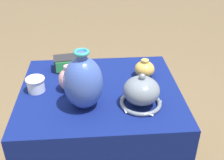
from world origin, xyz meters
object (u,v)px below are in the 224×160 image
Objects in this scene: cup_wide_porcelain at (36,84)px; vase_dome_bell at (141,93)px; mosaic_tile_box at (66,63)px; jar_round_ochre at (144,69)px; jar_round_rose at (69,79)px; vase_tall_bulbous at (83,82)px; jar_round_ivory at (91,76)px.

vase_dome_bell is at bearing -17.26° from cup_wide_porcelain.
mosaic_tile_box is 0.50m from jar_round_ochre.
jar_round_rose is at bearing -0.12° from cup_wide_porcelain.
vase_tall_bulbous is 0.47m from jar_round_ochre.
mosaic_tile_box is (-0.12, 0.41, -0.10)m from vase_tall_bulbous.
vase_tall_bulbous is at bearing -142.50° from jar_round_ochre.
vase_tall_bulbous is at bearing -100.50° from jar_round_ivory.
vase_tall_bulbous is 0.22m from jar_round_ivory.
jar_round_rose is (-0.38, 0.18, -0.01)m from vase_dome_bell.
vase_dome_bell is 0.42m from jar_round_rose.
jar_round_rose reaches higher than jar_round_ochre.
jar_round_ivory reaches higher than mosaic_tile_box.
vase_tall_bulbous is 2.61× the size of jar_round_ochre.
mosaic_tile_box is 1.35× the size of jar_round_ochre.
jar_round_rose is at bearing 118.49° from vase_tall_bulbous.
vase_tall_bulbous is at bearing -30.81° from cup_wide_porcelain.
vase_dome_bell is (0.29, -0.01, -0.07)m from vase_tall_bulbous.
jar_round_ivory reaches higher than jar_round_ochre.
jar_round_ivory is at bearing -167.09° from jar_round_ochre.
mosaic_tile_box is at bearing 127.86° from jar_round_ivory.
cup_wide_porcelain is at bearing 179.88° from jar_round_rose.
cup_wide_porcelain is (-0.15, -0.24, 0.00)m from mosaic_tile_box.
vase_dome_bell reaches higher than jar_round_ivory.
vase_dome_bell is 1.89× the size of jar_round_ochre.
jar_round_ivory is (0.16, -0.20, 0.02)m from mosaic_tile_box.
vase_dome_bell is 0.33m from jar_round_ivory.
jar_round_rose is at bearing -165.57° from jar_round_ochre.
jar_round_rose reaches higher than jar_round_ivory.
mosaic_tile_box is at bearing 165.01° from jar_round_ochre.
cup_wide_porcelain is at bearing -169.69° from jar_round_ochre.
jar_round_ochre is at bearing 14.43° from jar_round_rose.
jar_round_ivory is 0.31m from cup_wide_porcelain.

